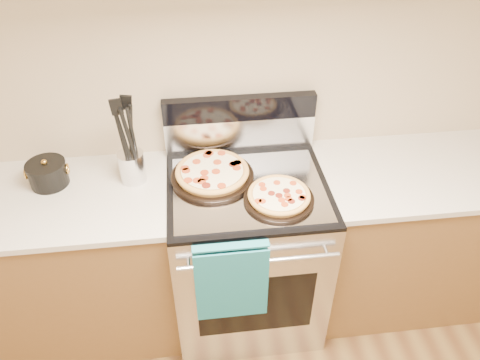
{
  "coord_description": "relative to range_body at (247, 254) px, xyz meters",
  "views": [
    {
      "loc": [
        -0.24,
        -0.05,
        2.31
      ],
      "look_at": [
        -0.05,
        1.55,
        1.03
      ],
      "focal_mm": 35.0,
      "sensor_mm": 36.0,
      "label": 1
    }
  ],
  "objects": [
    {
      "name": "pepperoni_pizza_front",
      "position": [
        0.12,
        -0.13,
        0.5
      ],
      "size": [
        0.42,
        0.42,
        0.04
      ],
      "primitive_type": null,
      "rotation": [
        0.0,
        0.0,
        0.42
      ],
      "color": "#BD8139",
      "rests_on": "foil_sheet"
    },
    {
      "name": "oven_handle",
      "position": [
        0.0,
        -0.38,
        0.35
      ],
      "size": [
        0.7,
        0.03,
        0.03
      ],
      "primitive_type": "cylinder",
      "rotation": [
        0.0,
        1.57,
        0.0
      ],
      "color": "silver",
      "rests_on": "range_body"
    },
    {
      "name": "countertop_left",
      "position": [
        -0.88,
        0.03,
        0.45
      ],
      "size": [
        1.02,
        0.64,
        0.03
      ],
      "primitive_type": "cube",
      "color": "#B7B1A4",
      "rests_on": "cabinet_left"
    },
    {
      "name": "countertop_right",
      "position": [
        0.88,
        0.03,
        0.45
      ],
      "size": [
        1.02,
        0.64,
        0.03
      ],
      "primitive_type": "cube",
      "color": "#B7B1A4",
      "rests_on": "cabinet_right"
    },
    {
      "name": "dish_towel",
      "position": [
        -0.12,
        -0.38,
        0.25
      ],
      "size": [
        0.32,
        0.05,
        0.42
      ],
      "primitive_type": null,
      "color": "#185978",
      "rests_on": "oven_handle"
    },
    {
      "name": "backsplash_lower",
      "position": [
        0.0,
        0.31,
        0.56
      ],
      "size": [
        0.76,
        0.06,
        0.18
      ],
      "primitive_type": "cube",
      "color": "silver",
      "rests_on": "cooktop"
    },
    {
      "name": "cooktop",
      "position": [
        0.0,
        0.0,
        0.46
      ],
      "size": [
        0.76,
        0.68,
        0.02
      ],
      "primitive_type": "cube",
      "color": "black",
      "rests_on": "range_body"
    },
    {
      "name": "pepperoni_pizza_back",
      "position": [
        -0.16,
        0.07,
        0.5
      ],
      "size": [
        0.5,
        0.5,
        0.05
      ],
      "primitive_type": null,
      "rotation": [
        0.0,
        0.0,
        0.35
      ],
      "color": "#BD8139",
      "rests_on": "foil_sheet"
    },
    {
      "name": "backsplash_upper",
      "position": [
        0.0,
        0.31,
        0.71
      ],
      "size": [
        0.76,
        0.06,
        0.12
      ],
      "primitive_type": "cube",
      "color": "black",
      "rests_on": "backsplash_lower"
    },
    {
      "name": "cabinet_left",
      "position": [
        -0.88,
        0.03,
        -0.01
      ],
      "size": [
        1.0,
        0.62,
        0.88
      ],
      "primitive_type": "cube",
      "color": "brown",
      "rests_on": "ground"
    },
    {
      "name": "oven_window",
      "position": [
        0.0,
        -0.34,
        0.0
      ],
      "size": [
        0.56,
        0.01,
        0.4
      ],
      "primitive_type": "cube",
      "color": "black",
      "rests_on": "range_body"
    },
    {
      "name": "range_body",
      "position": [
        0.0,
        0.0,
        0.0
      ],
      "size": [
        0.76,
        0.68,
        0.9
      ],
      "primitive_type": "cube",
      "color": "#B7B7BC",
      "rests_on": "ground"
    },
    {
      "name": "saucepan",
      "position": [
        -0.93,
        0.14,
        0.51
      ],
      "size": [
        0.19,
        0.19,
        0.11
      ],
      "primitive_type": "cylinder",
      "rotation": [
        0.0,
        0.0,
        0.09
      ],
      "color": "black",
      "rests_on": "countertop_left"
    },
    {
      "name": "foil_sheet",
      "position": [
        0.0,
        -0.03,
        0.47
      ],
      "size": [
        0.7,
        0.55,
        0.01
      ],
      "primitive_type": "cube",
      "color": "gray",
      "rests_on": "cooktop"
    },
    {
      "name": "cabinet_right",
      "position": [
        0.88,
        0.03,
        -0.01
      ],
      "size": [
        1.0,
        0.62,
        0.88
      ],
      "primitive_type": "cube",
      "color": "brown",
      "rests_on": "ground"
    },
    {
      "name": "wall_back",
      "position": [
        0.0,
        0.35,
        0.9
      ],
      "size": [
        4.0,
        0.0,
        4.0
      ],
      "primitive_type": "plane",
      "rotation": [
        1.57,
        0.0,
        0.0
      ],
      "color": "tan",
      "rests_on": "ground"
    },
    {
      "name": "utensil_crock",
      "position": [
        -0.54,
        0.12,
        0.54
      ],
      "size": [
        0.14,
        0.14,
        0.15
      ],
      "primitive_type": "cylinder",
      "rotation": [
        0.0,
        0.0,
        -0.17
      ],
      "color": "silver",
      "rests_on": "countertop_left"
    }
  ]
}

